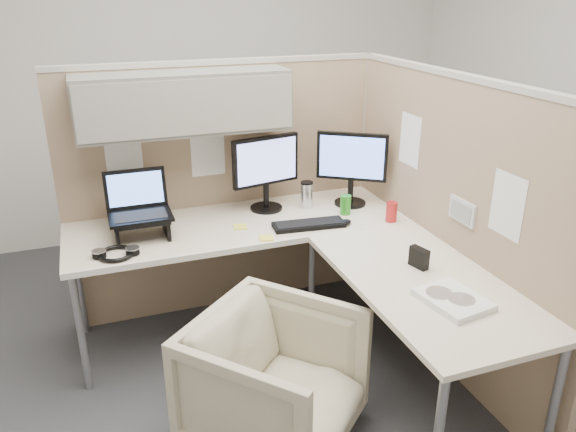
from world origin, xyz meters
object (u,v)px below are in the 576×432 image
object	(u,v)px
desk	(300,251)
monitor_left	(266,167)
keyboard	(309,225)
office_chair	(275,376)

from	to	relation	value
desk	monitor_left	world-z (taller)	monitor_left
desk	monitor_left	xyz separation A→B (m)	(-0.01, 0.56, 0.32)
desk	keyboard	distance (m)	0.25
desk	office_chair	xyz separation A→B (m)	(-0.34, -0.56, -0.33)
monitor_left	keyboard	size ratio (longest dim) A/B	1.11
monitor_left	keyboard	bearing A→B (deg)	-79.11
office_chair	monitor_left	world-z (taller)	monitor_left
keyboard	office_chair	bearing A→B (deg)	-115.76
keyboard	monitor_left	bearing A→B (deg)	118.37
office_chair	monitor_left	xyz separation A→B (m)	(0.33, 1.12, 0.65)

